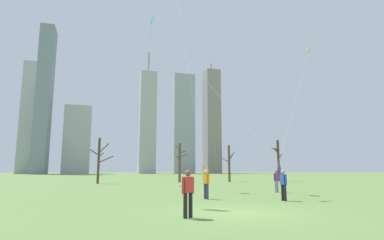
# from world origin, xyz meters

# --- Properties ---
(ground_plane) EXTENTS (400.00, 400.00, 0.00)m
(ground_plane) POSITION_xyz_m (0.00, 0.00, 0.00)
(ground_plane) COLOR #5B7A3D
(kite_flyer_foreground_right_teal) EXTENTS (5.52, 13.44, 16.19)m
(kite_flyer_foreground_right_teal) POSITION_xyz_m (3.55, 5.39, 3.15)
(kite_flyer_foreground_right_teal) COLOR black
(kite_flyer_foreground_right_teal) RESTS_ON ground
(kite_flyer_midfield_right_white) EXTENTS (10.47, 8.35, 15.49)m
(kite_flyer_midfield_right_white) POSITION_xyz_m (9.28, 10.72, 3.68)
(kite_flyer_midfield_right_white) COLOR gray
(kite_flyer_midfield_right_white) RESTS_ON ground
(kite_flyer_midfield_left_red) EXTENTS (0.29, 10.28, 20.88)m
(kite_flyer_midfield_left_red) POSITION_xyz_m (0.73, 7.11, 3.95)
(kite_flyer_midfield_left_red) COLOR #33384C
(kite_flyer_midfield_left_red) RESTS_ON ground
(bystander_strolling_midfield) EXTENTS (0.48, 0.31, 1.62)m
(bystander_strolling_midfield) POSITION_xyz_m (-2.16, -0.83, 0.90)
(bystander_strolling_midfield) COLOR black
(bystander_strolling_midfield) RESTS_ON ground
(bare_tree_far_right_edge) EXTENTS (2.37, 2.86, 5.05)m
(bare_tree_far_right_edge) POSITION_xyz_m (12.26, 29.21, 2.67)
(bare_tree_far_right_edge) COLOR brown
(bare_tree_far_right_edge) RESTS_ON ground
(bare_tree_center) EXTENTS (1.05, 2.84, 5.92)m
(bare_tree_center) POSITION_xyz_m (19.85, 28.93, 3.15)
(bare_tree_center) COLOR #4C3828
(bare_tree_center) RESTS_ON ground
(bare_tree_right_of_center) EXTENTS (1.97, 1.91, 5.18)m
(bare_tree_right_of_center) POSITION_xyz_m (5.27, 29.64, 2.79)
(bare_tree_right_of_center) COLOR brown
(bare_tree_right_of_center) RESTS_ON ground
(bare_tree_rightmost) EXTENTS (2.82, 1.83, 5.49)m
(bare_tree_rightmost) POSITION_xyz_m (-5.10, 28.37, 2.90)
(bare_tree_rightmost) COLOR #4C3828
(bare_tree_rightmost) RESTS_ON ground
(skyline_squat_block) EXTENTS (7.08, 8.66, 55.12)m
(skyline_squat_block) POSITION_xyz_m (47.51, 132.51, 25.53)
(skyline_squat_block) COLOR gray
(skyline_squat_block) RESTS_ON ground
(skyline_short_annex) EXTENTS (7.29, 6.00, 55.56)m
(skyline_short_annex) POSITION_xyz_m (15.01, 127.33, 23.03)
(skyline_short_annex) COLOR #B2B2B7
(skyline_short_annex) RESTS_ON ground
(skyline_wide_slab) EXTENTS (9.51, 5.18, 48.09)m
(skyline_wide_slab) POSITION_xyz_m (-33.08, 134.33, 24.05)
(skyline_wide_slab) COLOR #B2B2B7
(skyline_wide_slab) RESTS_ON ground
(skyline_mid_tower_left) EXTENTS (5.27, 9.67, 58.84)m
(skyline_mid_tower_left) POSITION_xyz_m (-26.99, 120.86, 29.42)
(skyline_mid_tower_left) COLOR gray
(skyline_mid_tower_left) RESTS_ON ground
(skyline_tall_tower) EXTENTS (10.64, 11.83, 28.10)m
(skyline_tall_tower) POSITION_xyz_m (-14.21, 129.00, 14.05)
(skyline_tall_tower) COLOR #B2B2B7
(skyline_tall_tower) RESTS_ON ground
(skyline_mid_tower_right) EXTENTS (10.04, 5.30, 46.96)m
(skyline_mid_tower_right) POSITION_xyz_m (32.45, 129.92, 23.48)
(skyline_mid_tower_right) COLOR #9EA3AD
(skyline_mid_tower_right) RESTS_ON ground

